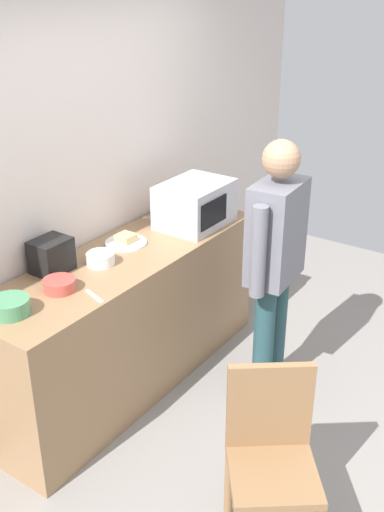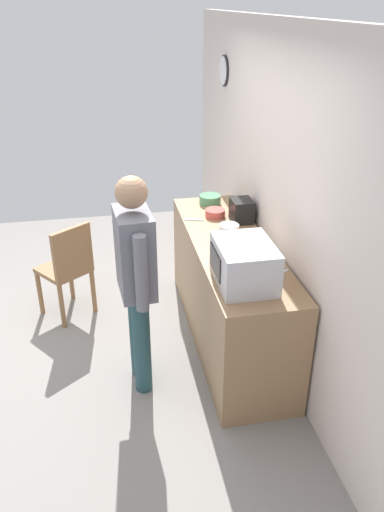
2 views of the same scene
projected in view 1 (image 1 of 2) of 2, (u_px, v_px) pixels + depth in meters
The scene contains 13 objects.
ground_plane at pixel (289, 454), 3.52m from camera, with size 6.00×6.00×0.00m, color gray.
back_wall at pixel (70, 189), 3.78m from camera, with size 5.40×0.13×2.60m.
kitchen_counter at pixel (128, 320), 3.97m from camera, with size 2.13×0.62×0.94m, color #93704C.
microwave at pixel (195, 204), 4.15m from camera, with size 0.50×0.39×0.30m.
sandwich_plate at pixel (126, 241), 3.91m from camera, with size 0.27×0.27×0.06m.
salad_bowl at pixel (59, 285), 3.34m from camera, with size 0.18×0.18×0.07m, color #C64C42.
cereal_bowl at pixel (100, 259), 3.64m from camera, with size 0.17×0.17×0.07m, color white.
mixing_bowl at pixel (10, 306), 3.11m from camera, with size 0.21×0.21×0.09m, color #4C8E60.
toaster at pixel (51, 256), 3.53m from camera, with size 0.22×0.18×0.20m, color black.
fork_utensil at pixel (155, 218), 4.32m from camera, with size 0.17×0.02×0.01m, color silver.
spoon_utensil at pixel (94, 296), 3.29m from camera, with size 0.17×0.02×0.01m, color silver.
person_standing at pixel (275, 254), 3.66m from camera, with size 0.59×0.27×1.69m.
wooden_chair at pixel (271, 453), 2.80m from camera, with size 0.56×0.56×0.94m.
Camera 1 is at (-2.53, -1.06, 2.55)m, focal length 42.72 mm.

